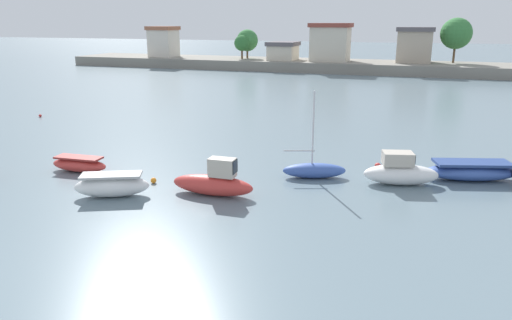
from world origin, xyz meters
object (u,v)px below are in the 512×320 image
(mooring_buoy_3, at_px, (153,180))
(moored_boat_5, at_px, (314,170))
(mooring_buoy_2, at_px, (378,166))
(moored_boat_2, at_px, (79,164))
(moored_boat_7, at_px, (471,171))
(moored_boat_6, at_px, (400,172))
(moored_boat_4, at_px, (214,182))
(mooring_buoy_4, at_px, (40,116))
(moored_boat_3, at_px, (112,186))

(mooring_buoy_3, bearing_deg, moored_boat_5, 25.28)
(moored_boat_5, distance_m, mooring_buoy_2, 4.35)
(moored_boat_2, bearing_deg, moored_boat_7, 11.52)
(moored_boat_6, distance_m, mooring_buoy_3, 13.38)
(moored_boat_4, distance_m, moored_boat_5, 6.07)
(moored_boat_4, height_order, moored_boat_5, moored_boat_5)
(moored_boat_6, xyz_separation_m, mooring_buoy_3, (-12.68, -4.23, -0.53))
(moored_boat_4, xyz_separation_m, moored_boat_5, (4.19, 4.39, -0.21))
(moored_boat_2, bearing_deg, mooring_buoy_4, 135.26)
(moored_boat_4, bearing_deg, moored_boat_3, -160.17)
(mooring_buoy_4, bearing_deg, moored_boat_2, -41.04)
(moored_boat_2, xyz_separation_m, mooring_buoy_2, (16.49, 6.27, -0.25))
(moored_boat_2, distance_m, moored_boat_7, 22.37)
(moored_boat_5, relative_size, mooring_buoy_3, 15.60)
(moored_boat_2, height_order, mooring_buoy_4, moored_boat_2)
(moored_boat_5, distance_m, mooring_buoy_3, 8.92)
(mooring_buoy_3, bearing_deg, moored_boat_3, -110.09)
(moored_boat_3, xyz_separation_m, mooring_buoy_3, (0.89, 2.44, -0.41))
(moored_boat_4, bearing_deg, moored_boat_5, 44.73)
(moored_boat_2, bearing_deg, mooring_buoy_2, 17.11)
(moored_boat_4, distance_m, moored_boat_6, 10.04)
(moored_boat_7, bearing_deg, moored_boat_2, 178.43)
(moored_boat_5, height_order, moored_boat_6, moored_boat_5)
(moored_boat_5, bearing_deg, moored_boat_4, -152.78)
(moored_boat_3, height_order, mooring_buoy_4, moored_boat_3)
(mooring_buoy_2, bearing_deg, moored_boat_7, -4.48)
(moored_boat_4, xyz_separation_m, mooring_buoy_2, (7.43, 7.29, -0.48))
(moored_boat_7, relative_size, mooring_buoy_4, 20.55)
(mooring_buoy_2, bearing_deg, moored_boat_5, -138.13)
(moored_boat_6, bearing_deg, mooring_buoy_2, 104.53)
(moored_boat_7, bearing_deg, mooring_buoy_2, 158.74)
(moored_boat_2, xyz_separation_m, moored_boat_7, (21.58, 5.87, 0.07))
(moored_boat_2, bearing_deg, moored_boat_6, 8.29)
(moored_boat_7, bearing_deg, moored_boat_4, -167.97)
(mooring_buoy_3, bearing_deg, moored_boat_4, -8.54)
(moored_boat_2, relative_size, moored_boat_4, 0.82)
(moored_boat_5, height_order, mooring_buoy_4, moored_boat_5)
(mooring_buoy_2, bearing_deg, moored_boat_4, -135.56)
(moored_boat_2, distance_m, moored_boat_6, 18.28)
(moored_boat_5, bearing_deg, moored_boat_2, 175.20)
(moored_boat_5, bearing_deg, moored_boat_7, -2.34)
(moored_boat_4, bearing_deg, moored_boat_7, 27.26)
(moored_boat_6, bearing_deg, moored_boat_4, -166.08)
(moored_boat_4, height_order, mooring_buoy_3, moored_boat_4)
(moored_boat_2, distance_m, moored_boat_4, 9.12)
(moored_boat_2, height_order, moored_boat_3, moored_boat_3)
(mooring_buoy_4, bearing_deg, moored_boat_3, -39.50)
(moored_boat_3, distance_m, moored_boat_6, 15.13)
(moored_boat_2, relative_size, mooring_buoy_4, 13.55)
(mooring_buoy_3, bearing_deg, mooring_buoy_2, 30.70)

